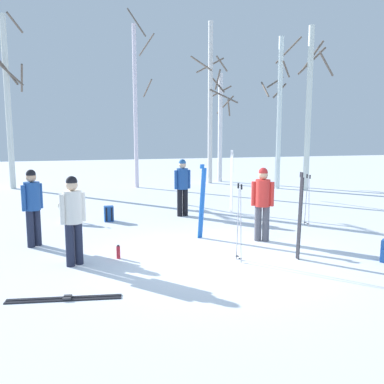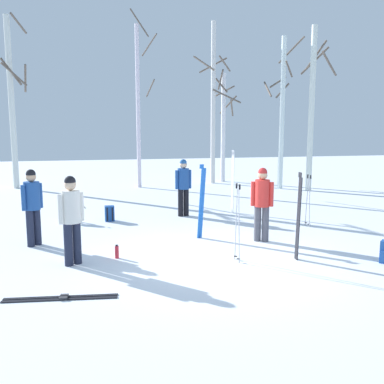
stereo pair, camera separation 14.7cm
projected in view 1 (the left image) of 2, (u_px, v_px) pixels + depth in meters
The scene contains 20 objects.
ground_plane at pixel (222, 260), 8.25m from camera, with size 60.00×60.00×0.00m, color white.
person_0 at pixel (32, 203), 9.10m from camera, with size 0.41×0.38×1.72m.
person_1 at pixel (73, 215), 7.80m from camera, with size 0.47×0.34×1.72m.
person_2 at pixel (263, 199), 9.56m from camera, with size 0.48×0.34×1.72m.
person_3 at pixel (182, 184), 12.39m from camera, with size 0.51×0.34×1.72m.
dog at pixel (70, 209), 11.57m from camera, with size 0.79×0.52×0.57m.
ski_pair_planted_0 at pixel (231, 182), 12.92m from camera, with size 0.05×0.15×1.96m.
ski_pair_planted_1 at pixel (202, 202), 9.87m from camera, with size 0.25×0.11×1.77m.
ski_pair_planted_2 at pixel (300, 217), 8.16m from camera, with size 0.03×0.21×1.75m.
ski_pair_lying_0 at pixel (64, 299), 6.32m from camera, with size 1.73×0.41×0.05m.
ski_poles_0 at pixel (239, 220), 8.08m from camera, with size 0.07×0.27×1.54m.
ski_poles_1 at pixel (308, 199), 11.14m from camera, with size 0.07×0.25×1.39m.
backpack_0 at pixel (109, 214), 11.77m from camera, with size 0.26×0.29×0.44m.
water_bottle_0 at pixel (118, 252), 8.33m from camera, with size 0.08×0.08×0.28m.
birch_tree_0 at pixel (8, 100), 17.92m from camera, with size 1.06×1.51×7.43m.
birch_tree_1 at pixel (136, 104), 18.36m from camera, with size 1.20×1.34×7.62m.
birch_tree_2 at pixel (210, 101), 19.89m from camera, with size 1.81×1.79×7.63m.
birch_tree_3 at pixel (221, 125), 20.72m from camera, with size 1.47×1.51×5.35m.
birch_tree_4 at pixel (279, 110), 18.08m from camera, with size 1.70×1.42×6.54m.
birch_tree_5 at pixel (309, 106), 17.44m from camera, with size 1.21×1.82×6.83m.
Camera 1 is at (-2.63, -7.54, 2.54)m, focal length 38.83 mm.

